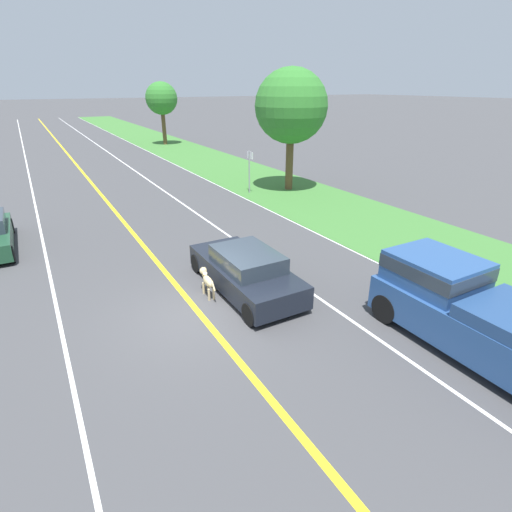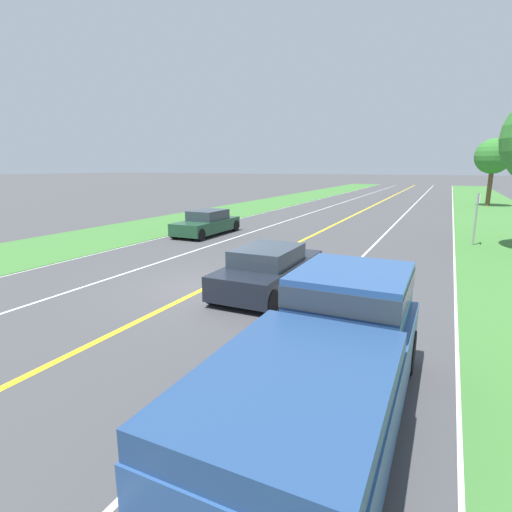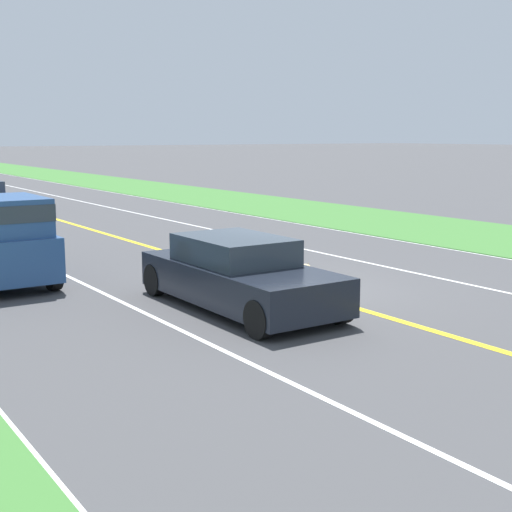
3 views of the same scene
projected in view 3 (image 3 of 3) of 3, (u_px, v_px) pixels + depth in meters
ground_plane at (296, 290)px, 15.06m from camera, size 400.00×400.00×0.00m
centre_divider_line at (296, 290)px, 15.06m from camera, size 0.18×160.00×0.01m
lane_edge_line_left at (506, 258)px, 18.91m from camera, size 0.14×160.00×0.01m
lane_dash_same_dir at (144, 313)px, 13.14m from camera, size 0.10×160.00×0.01m
lane_dash_oncoming at (413, 272)px, 16.98m from camera, size 0.10×160.00×0.01m
ego_car at (239, 275)px, 13.42m from camera, size 1.90×4.64×1.35m
dog at (297, 276)px, 13.91m from camera, size 0.27×1.19×0.83m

